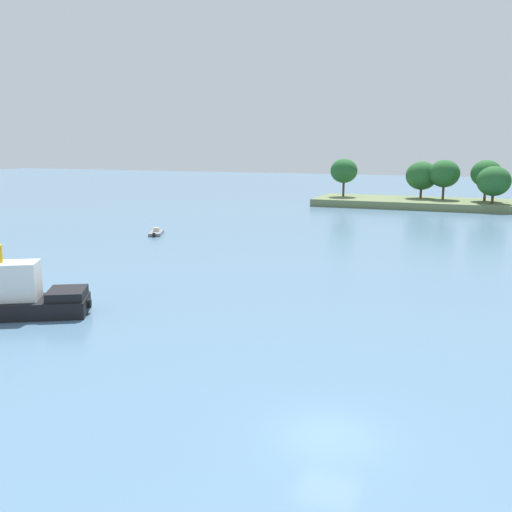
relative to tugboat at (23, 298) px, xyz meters
The scene contains 4 objects.
ground_plane 25.36m from the tugboat, 20.12° to the right, with size 400.00×400.00×0.00m, color slate.
treeline_island 88.37m from the tugboat, 69.02° to the left, with size 73.56×14.30×8.75m.
tugboat is the anchor object (origin of this frame).
small_motorboat 36.32m from the tugboat, 106.76° to the left, with size 2.97×4.29×0.89m.
Camera 1 is at (5.27, -21.41, 11.67)m, focal length 40.92 mm.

